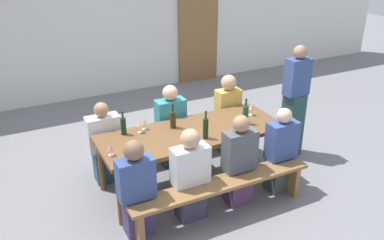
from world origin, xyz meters
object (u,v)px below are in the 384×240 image
at_px(bench_far, 168,135).
at_px(wine_glass_3, 139,123).
at_px(seated_guest_far_2, 227,115).
at_px(standing_host, 294,104).
at_px(seated_guest_far_1, 171,128).
at_px(seated_guest_near_1, 190,177).
at_px(wine_glass_1, 144,121).
at_px(seated_guest_near_2, 239,163).
at_px(bench_near, 222,189).
at_px(wine_bottle_2, 206,128).
at_px(wine_glass_0, 110,147).
at_px(wine_bottle_1, 245,114).
at_px(wine_bottle_3, 173,119).
at_px(wine_bottle_0, 123,126).
at_px(seated_guest_near_0, 136,191).
at_px(tasting_table, 192,136).
at_px(seated_guest_near_3, 281,152).
at_px(seated_guest_far_0, 105,145).
at_px(wine_glass_2, 252,106).
at_px(wooden_door, 198,32).

relative_size(bench_far, wine_glass_3, 13.37).
distance_m(bench_far, seated_guest_far_2, 0.91).
bearing_deg(standing_host, seated_guest_far_1, -17.17).
bearing_deg(seated_guest_near_1, seated_guest_far_2, -45.28).
distance_m(wine_glass_1, seated_guest_near_2, 1.26).
relative_size(bench_near, wine_bottle_2, 6.33).
bearing_deg(seated_guest_near_1, wine_glass_0, 58.70).
bearing_deg(wine_bottle_1, wine_bottle_3, 160.58).
distance_m(wine_bottle_0, standing_host, 2.42).
distance_m(wine_bottle_2, seated_guest_near_0, 1.12).
xyz_separation_m(wine_bottle_1, wine_glass_0, (-1.76, -0.03, -0.02)).
bearing_deg(wine_glass_0, seated_guest_near_0, -75.39).
bearing_deg(tasting_table, bench_far, 90.00).
bearing_deg(wine_bottle_1, seated_guest_far_1, 136.08).
bearing_deg(seated_guest_near_2, wine_glass_1, 42.08).
height_order(wine_glass_0, wine_glass_1, wine_glass_1).
height_order(wine_glass_0, wine_glass_3, wine_glass_3).
distance_m(seated_guest_near_3, standing_host, 1.02).
distance_m(wine_bottle_2, seated_guest_far_0, 1.35).
height_order(seated_guest_near_0, seated_guest_far_0, seated_guest_near_0).
bearing_deg(bench_far, seated_guest_far_2, -9.76).
bearing_deg(seated_guest_far_0, seated_guest_near_0, 0.20).
distance_m(bench_near, wine_bottle_1, 1.08).
height_order(wine_bottle_0, seated_guest_far_1, seated_guest_far_1).
bearing_deg(wine_bottle_3, wine_bottle_1, -19.42).
height_order(tasting_table, seated_guest_near_1, seated_guest_near_1).
xyz_separation_m(wine_bottle_3, seated_guest_far_2, (1.04, 0.39, -0.30)).
distance_m(tasting_table, seated_guest_near_3, 1.10).
height_order(tasting_table, wine_glass_3, wine_glass_3).
relative_size(wine_glass_1, seated_guest_far_2, 0.14).
xyz_separation_m(tasting_table, standing_host, (1.64, 0.07, 0.10)).
xyz_separation_m(bench_near, wine_bottle_0, (-0.77, 1.03, 0.50)).
xyz_separation_m(wine_bottle_0, wine_glass_0, (-0.29, -0.44, -0.01)).
height_order(tasting_table, wine_glass_2, wine_glass_2).
relative_size(seated_guest_near_1, seated_guest_far_0, 1.01).
relative_size(wine_bottle_0, seated_guest_far_2, 0.25).
relative_size(wine_bottle_3, seated_guest_near_0, 0.28).
bearing_deg(seated_guest_far_0, wine_bottle_2, 50.55).
relative_size(bench_far, seated_guest_near_3, 1.99).
xyz_separation_m(seated_guest_near_0, seated_guest_near_2, (1.25, 0.00, 0.00)).
xyz_separation_m(wine_bottle_1, seated_guest_far_2, (0.17, 0.70, -0.31)).
height_order(wine_bottle_0, seated_guest_far_2, seated_guest_far_2).
xyz_separation_m(tasting_table, wine_glass_2, (0.92, 0.08, 0.20)).
relative_size(wine_glass_1, seated_guest_far_1, 0.14).
xyz_separation_m(wine_bottle_3, seated_guest_near_1, (-0.15, -0.79, -0.35)).
bearing_deg(wine_glass_1, wooden_door, 53.16).
bearing_deg(seated_guest_near_2, wine_glass_3, 46.64).
height_order(bench_far, standing_host, standing_host).
height_order(wine_bottle_3, seated_guest_near_0, seated_guest_near_0).
bearing_deg(wine_bottle_0, wine_glass_1, 3.48).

